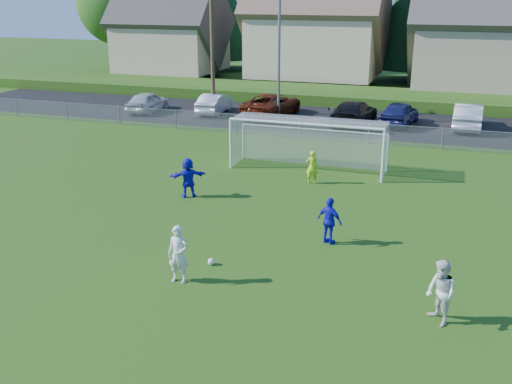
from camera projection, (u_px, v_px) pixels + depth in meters
ground at (153, 344)px, 14.77m from camera, size 160.00×160.00×0.00m
asphalt_lot at (350, 122)px, 39.45m from camera, size 60.00×60.00×0.00m
grass_embankment at (367, 97)px, 46.05m from camera, size 70.00×6.00×0.80m
soccer_ball at (211, 262)px, 19.00m from camera, size 0.22×0.22×0.22m
player_white_a at (178, 254)px, 17.66m from camera, size 0.65×0.43×1.78m
player_white_b at (441, 293)px, 15.45m from camera, size 1.04×1.08×1.76m
player_blue_a at (330, 221)px, 20.38m from camera, size 1.05×0.75×1.65m
player_blue_b at (188, 177)px, 25.02m from camera, size 1.57×1.30×1.68m
goalkeeper at (312, 167)px, 26.79m from camera, size 0.63×0.49×1.51m
car_a at (147, 102)px, 42.52m from camera, size 1.74×4.19×1.42m
car_b at (215, 103)px, 41.99m from camera, size 1.70×4.29×1.39m
car_c at (272, 104)px, 41.11m from camera, size 3.26×5.91×1.57m
car_d at (354, 113)px, 38.32m from camera, size 2.60×5.57×1.57m
car_e at (399, 113)px, 38.27m from camera, size 2.41×4.72×1.54m
car_f at (468, 116)px, 37.25m from camera, size 1.81×4.85×1.58m
soccer_goal at (309, 136)px, 28.65m from camera, size 7.42×1.90×2.50m
chainlink_fence at (334, 130)px, 34.31m from camera, size 52.06×0.06×1.20m
streetlight at (280, 47)px, 37.88m from camera, size 1.38×0.18×9.00m
utility_pole at (212, 39)px, 40.20m from camera, size 1.60×0.26×10.00m
houses_row at (410, 1)px, 49.92m from camera, size 53.90×11.45×13.27m
tree_row at (405, 5)px, 55.96m from camera, size 65.98×12.36×13.80m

